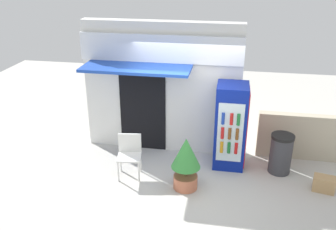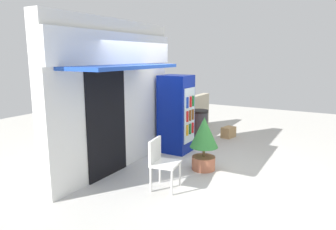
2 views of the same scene
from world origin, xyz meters
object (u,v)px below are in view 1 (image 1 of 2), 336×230
object	(u,v)px
potted_plant_near_shop	(186,160)
cardboard_box	(324,184)
trash_bin	(281,154)
plastic_chair	(130,152)
drink_cooler	(231,126)

from	to	relation	value
potted_plant_near_shop	cardboard_box	world-z (taller)	potted_plant_near_shop
trash_bin	cardboard_box	xyz separation A→B (m)	(0.77, -0.55, -0.28)
potted_plant_near_shop	trash_bin	bearing A→B (deg)	26.48
plastic_chair	potted_plant_near_shop	bearing A→B (deg)	-13.40
cardboard_box	drink_cooler	bearing A→B (deg)	159.63
plastic_chair	trash_bin	world-z (taller)	plastic_chair
drink_cooler	cardboard_box	bearing A→B (deg)	-20.37
potted_plant_near_shop	cardboard_box	xyz separation A→B (m)	(2.61, 0.36, -0.47)
trash_bin	potted_plant_near_shop	bearing A→B (deg)	-153.52
drink_cooler	cardboard_box	world-z (taller)	drink_cooler
plastic_chair	potted_plant_near_shop	size ratio (longest dim) A/B	0.82
plastic_chair	potted_plant_near_shop	distance (m)	1.21
plastic_chair	potted_plant_near_shop	xyz separation A→B (m)	(1.17, -0.28, 0.10)
potted_plant_near_shop	cardboard_box	size ratio (longest dim) A/B	2.67
trash_bin	cardboard_box	distance (m)	0.99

